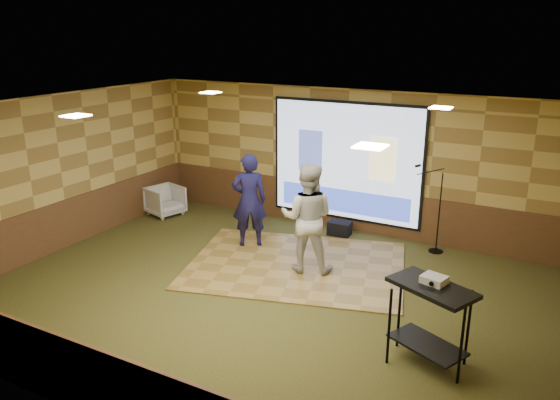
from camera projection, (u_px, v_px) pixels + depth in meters
The scene contains 18 objects.
ground at pixel (264, 294), 8.93m from camera, with size 9.00×9.00×0.00m, color #2A3719.
room_shell at pixel (263, 170), 8.30m from camera, with size 9.04×7.04×3.02m.
wainscot_back at pixel (345, 208), 11.70m from camera, with size 9.00×0.04×0.95m, color #532F1B.
wainscot_front at pixel (102, 387), 5.87m from camera, with size 9.00×0.04×0.95m, color #532F1B.
wainscot_left at pixel (68, 223), 10.82m from camera, with size 0.04×7.00×0.95m, color #532F1B.
projector_screen at pixel (346, 163), 11.37m from camera, with size 3.32×0.06×2.52m.
downlight_nw at pixel (210, 93), 10.54m from camera, with size 0.32×0.32×0.02m, color #FFE8BF.
downlight_ne at pixel (441, 108), 8.54m from camera, with size 0.32×0.32×0.02m, color #FFE8BF.
downlight_sw at pixel (76, 116), 7.77m from camera, with size 0.32×0.32×0.02m, color #FFE8BF.
downlight_se at pixel (370, 146), 5.78m from camera, with size 0.32×0.32×0.02m, color #FFE8BF.
dance_floor at pixel (296, 265), 10.00m from camera, with size 3.85×2.93×0.03m, color olive.
player_left at pixel (249, 200), 10.62m from camera, with size 0.68×0.44×1.86m, color #171644.
player_right at pixel (307, 218), 9.50m from camera, with size 0.95×0.74×1.95m, color beige.
av_table at pixel (430, 308), 6.85m from camera, with size 1.06×0.56×1.12m.
projector at pixel (434, 280), 6.81m from camera, with size 0.29×0.24×0.10m, color silver.
mic_stand at pixel (435, 227), 10.50m from camera, with size 0.67×0.27×1.71m.
banquet_chair at pixel (165, 201), 12.62m from camera, with size 0.73×0.75×0.68m, color gray.
duffel_bag at pixel (340, 228), 11.45m from camera, with size 0.46×0.31×0.29m, color black.
Camera 1 is at (4.06, -6.95, 4.18)m, focal length 35.00 mm.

